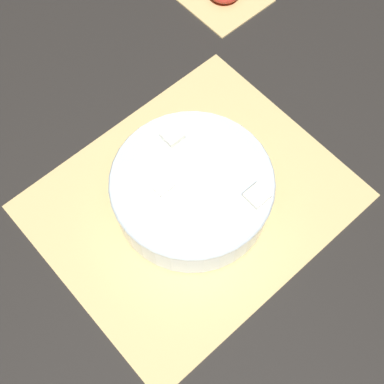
% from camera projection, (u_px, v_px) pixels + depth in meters
% --- Properties ---
extents(ground_plane, '(6.00, 6.00, 0.00)m').
position_uv_depth(ground_plane, '(192.00, 201.00, 0.88)').
color(ground_plane, black).
extents(bamboo_mat_center, '(0.48, 0.40, 0.01)m').
position_uv_depth(bamboo_mat_center, '(192.00, 201.00, 0.87)').
color(bamboo_mat_center, '#D6B775').
rests_on(bamboo_mat_center, ground_plane).
extents(fruit_salad_bowl, '(0.25, 0.25, 0.08)m').
position_uv_depth(fruit_salad_bowl, '(192.00, 188.00, 0.83)').
color(fruit_salad_bowl, silver).
rests_on(fruit_salad_bowl, bamboo_mat_center).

